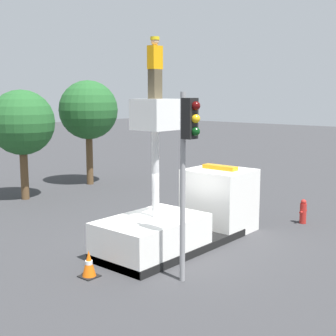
# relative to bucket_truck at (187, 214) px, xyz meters

# --- Properties ---
(ground_plane) EXTENTS (120.00, 120.00, 0.00)m
(ground_plane) POSITION_rel_bucket_truck_xyz_m (-0.72, 0.00, -0.95)
(ground_plane) COLOR #38383A
(bucket_truck) EXTENTS (6.20, 2.20, 4.69)m
(bucket_truck) POSITION_rel_bucket_truck_xyz_m (0.00, 0.00, 0.00)
(bucket_truck) COLOR black
(bucket_truck) RESTS_ON ground
(worker) EXTENTS (0.40, 0.26, 1.75)m
(worker) POSITION_rel_bucket_truck_xyz_m (-1.51, 0.00, 4.62)
(worker) COLOR brown
(worker) RESTS_ON bucket_truck
(traffic_light_pole) EXTENTS (0.34, 0.57, 4.88)m
(traffic_light_pole) POSITION_rel_bucket_truck_xyz_m (-2.59, -2.05, 2.52)
(traffic_light_pole) COLOR gray
(traffic_light_pole) RESTS_ON ground
(fire_hydrant) EXTENTS (0.49, 0.25, 0.93)m
(fire_hydrant) POSITION_rel_bucket_truck_xyz_m (4.66, -1.92, -0.49)
(fire_hydrant) COLOR #B2231E
(fire_hydrant) RESTS_ON ground
(traffic_cone_rear) EXTENTS (0.47, 0.47, 0.73)m
(traffic_cone_rear) POSITION_rel_bucket_truck_xyz_m (-4.01, 0.15, -0.60)
(traffic_cone_rear) COLOR black
(traffic_cone_rear) RESTS_ON ground
(tree_left_bg) EXTENTS (2.97, 2.97, 5.05)m
(tree_left_bg) POSITION_rel_bucket_truck_xyz_m (0.20, 9.72, 2.59)
(tree_left_bg) COLOR brown
(tree_left_bg) RESTS_ON ground
(tree_right_bg) EXTENTS (3.12, 3.12, 5.57)m
(tree_right_bg) POSITION_rel_bucket_truck_xyz_m (4.59, 10.30, 3.03)
(tree_right_bg) COLOR brown
(tree_right_bg) RESTS_ON ground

